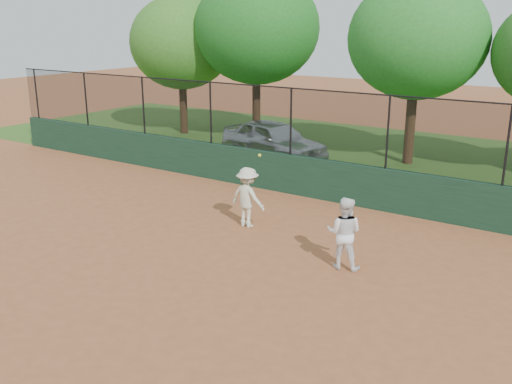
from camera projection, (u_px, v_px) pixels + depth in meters
The scene contains 10 objects.
ground at pixel (169, 263), 12.40m from camera, with size 80.00×80.00×0.00m, color #A25B34.
back_wall at pixel (304, 176), 17.01m from camera, with size 26.00×0.20×1.20m, color #1C3D28.
grass_strip at pixel (380, 157), 21.96m from camera, with size 36.00×12.00×0.01m, color #2D551A.
parked_car at pixel (274, 140), 21.32m from camera, with size 1.79×4.44×1.51m, color #A7ADB1.
player_second at pixel (344, 233), 11.96m from camera, with size 0.76×0.59×1.57m, color white.
player_main at pixel (248, 197), 14.41m from camera, with size 1.04×0.65×2.00m.
fence_assembly at pixel (305, 122), 16.55m from camera, with size 26.00×0.06×2.00m.
tree_0 at pixel (181, 43), 25.49m from camera, with size 4.78×4.35×6.17m.
tree_1 at pixel (256, 28), 23.57m from camera, with size 5.35×4.86×7.07m.
tree_2 at pixel (417, 39), 19.79m from camera, with size 4.91×4.46×6.58m.
Camera 1 is at (7.91, -8.45, 5.07)m, focal length 40.00 mm.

